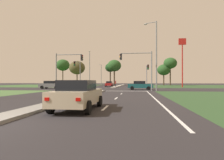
{
  "coord_description": "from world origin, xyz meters",
  "views": [
    {
      "loc": [
        5.21,
        -5.68,
        1.51
      ],
      "look_at": [
        1.19,
        26.05,
        1.71
      ],
      "focal_mm": 30.17,
      "sensor_mm": 36.0,
      "label": 1
    }
  ],
  "objects_px": {
    "car_teal_third": "(140,85)",
    "treeline_second": "(77,68)",
    "street_lamp_second": "(155,53)",
    "street_lamp_fourth": "(101,74)",
    "treeline_sixth": "(170,63)",
    "fastfood_pole_sign": "(182,52)",
    "car_red_near": "(109,84)",
    "traffic_signal_near_left": "(66,65)",
    "traffic_signal_near_right": "(140,64)",
    "traffic_signal_far_left": "(78,70)",
    "pedestrian_at_median": "(115,83)",
    "traffic_signal_far_right": "(147,72)",
    "treeline_fifth": "(164,70)",
    "treeline_near": "(63,65)",
    "treeline_third": "(114,66)",
    "car_grey_fourth": "(51,85)",
    "treeline_fourth": "(110,68)",
    "street_lamp_third": "(90,67)",
    "car_beige_second": "(78,95)"
  },
  "relations": [
    {
      "from": "car_teal_third",
      "to": "treeline_second",
      "type": "height_order",
      "value": "treeline_second"
    },
    {
      "from": "street_lamp_second",
      "to": "street_lamp_fourth",
      "type": "bearing_deg",
      "value": 111.11
    },
    {
      "from": "treeline_sixth",
      "to": "fastfood_pole_sign",
      "type": "bearing_deg",
      "value": -91.36
    },
    {
      "from": "car_red_near",
      "to": "traffic_signal_near_left",
      "type": "height_order",
      "value": "traffic_signal_near_left"
    },
    {
      "from": "street_lamp_fourth",
      "to": "traffic_signal_near_right",
      "type": "bearing_deg",
      "value": -72.03
    },
    {
      "from": "traffic_signal_far_left",
      "to": "street_lamp_second",
      "type": "relative_size",
      "value": 0.55
    },
    {
      "from": "pedestrian_at_median",
      "to": "treeline_sixth",
      "type": "relative_size",
      "value": 0.17
    },
    {
      "from": "traffic_signal_far_right",
      "to": "treeline_fifth",
      "type": "xyz_separation_m",
      "value": [
        7.51,
        28.54,
        1.99
      ]
    },
    {
      "from": "treeline_near",
      "to": "street_lamp_second",
      "type": "bearing_deg",
      "value": -51.19
    },
    {
      "from": "fastfood_pole_sign",
      "to": "treeline_third",
      "type": "bearing_deg",
      "value": 138.32
    },
    {
      "from": "car_teal_third",
      "to": "traffic_signal_far_left",
      "type": "bearing_deg",
      "value": -118.03
    },
    {
      "from": "traffic_signal_far_right",
      "to": "car_grey_fourth",
      "type": "bearing_deg",
      "value": -166.59
    },
    {
      "from": "street_lamp_fourth",
      "to": "pedestrian_at_median",
      "type": "bearing_deg",
      "value": -71.62
    },
    {
      "from": "treeline_near",
      "to": "treeline_second",
      "type": "xyz_separation_m",
      "value": [
        6.45,
        -2.96,
        -1.24
      ]
    },
    {
      "from": "treeline_fourth",
      "to": "street_lamp_third",
      "type": "bearing_deg",
      "value": -109.78
    },
    {
      "from": "traffic_signal_far_right",
      "to": "treeline_third",
      "type": "bearing_deg",
      "value": 111.18
    },
    {
      "from": "street_lamp_second",
      "to": "pedestrian_at_median",
      "type": "height_order",
      "value": "street_lamp_second"
    },
    {
      "from": "pedestrian_at_median",
      "to": "traffic_signal_near_right",
      "type": "bearing_deg",
      "value": 49.48
    },
    {
      "from": "street_lamp_fourth",
      "to": "treeline_sixth",
      "type": "xyz_separation_m",
      "value": [
        25.7,
        -5.08,
        3.26
      ]
    },
    {
      "from": "traffic_signal_near_left",
      "to": "pedestrian_at_median",
      "type": "bearing_deg",
      "value": 71.72
    },
    {
      "from": "street_lamp_second",
      "to": "treeline_sixth",
      "type": "bearing_deg",
      "value": 76.77
    },
    {
      "from": "treeline_second",
      "to": "treeline_sixth",
      "type": "xyz_separation_m",
      "value": [
        32.69,
        3.69,
        1.53
      ]
    },
    {
      "from": "car_beige_second",
      "to": "car_teal_third",
      "type": "bearing_deg",
      "value": 80.99
    },
    {
      "from": "car_grey_fourth",
      "to": "treeline_third",
      "type": "bearing_deg",
      "value": 162.92
    },
    {
      "from": "street_lamp_second",
      "to": "traffic_signal_near_left",
      "type": "bearing_deg",
      "value": -176.74
    },
    {
      "from": "traffic_signal_near_left",
      "to": "fastfood_pole_sign",
      "type": "distance_m",
      "value": 30.59
    },
    {
      "from": "traffic_signal_near_right",
      "to": "pedestrian_at_median",
      "type": "xyz_separation_m",
      "value": [
        -5.77,
        18.43,
        -3.06
      ]
    },
    {
      "from": "car_red_near",
      "to": "treeline_sixth",
      "type": "relative_size",
      "value": 0.43
    },
    {
      "from": "fastfood_pole_sign",
      "to": "treeline_near",
      "type": "distance_m",
      "value": 42.89
    },
    {
      "from": "car_grey_fourth",
      "to": "treeline_fourth",
      "type": "bearing_deg",
      "value": 166.02
    },
    {
      "from": "street_lamp_fourth",
      "to": "car_teal_third",
      "type": "bearing_deg",
      "value": -70.03
    },
    {
      "from": "car_red_near",
      "to": "street_lamp_fourth",
      "type": "bearing_deg",
      "value": -73.54
    },
    {
      "from": "car_teal_third",
      "to": "treeline_near",
      "type": "height_order",
      "value": "treeline_near"
    },
    {
      "from": "car_beige_second",
      "to": "traffic_signal_far_right",
      "type": "height_order",
      "value": "traffic_signal_far_right"
    },
    {
      "from": "car_teal_third",
      "to": "traffic_signal_near_left",
      "type": "distance_m",
      "value": 13.2
    },
    {
      "from": "car_beige_second",
      "to": "traffic_signal_near_right",
      "type": "height_order",
      "value": "traffic_signal_near_right"
    },
    {
      "from": "car_grey_fourth",
      "to": "treeline_third",
      "type": "height_order",
      "value": "treeline_third"
    },
    {
      "from": "treeline_fourth",
      "to": "treeline_fifth",
      "type": "bearing_deg",
      "value": 6.17
    },
    {
      "from": "treeline_second",
      "to": "treeline_third",
      "type": "bearing_deg",
      "value": 6.58
    },
    {
      "from": "street_lamp_third",
      "to": "treeline_fifth",
      "type": "bearing_deg",
      "value": 31.77
    },
    {
      "from": "street_lamp_second",
      "to": "car_beige_second",
      "type": "bearing_deg",
      "value": -106.78
    },
    {
      "from": "traffic_signal_near_right",
      "to": "pedestrian_at_median",
      "type": "height_order",
      "value": "traffic_signal_near_right"
    },
    {
      "from": "street_lamp_second",
      "to": "fastfood_pole_sign",
      "type": "relative_size",
      "value": 0.89
    },
    {
      "from": "car_beige_second",
      "to": "pedestrian_at_median",
      "type": "xyz_separation_m",
      "value": [
        -2.09,
        37.83,
        0.33
      ]
    },
    {
      "from": "street_lamp_fourth",
      "to": "traffic_signal_near_left",
      "type": "bearing_deg",
      "value": -86.83
    },
    {
      "from": "car_grey_fourth",
      "to": "treeline_near",
      "type": "bearing_deg",
      "value": -162.03
    },
    {
      "from": "traffic_signal_near_right",
      "to": "street_lamp_third",
      "type": "distance_m",
      "value": 29.0
    },
    {
      "from": "treeline_near",
      "to": "treeline_sixth",
      "type": "relative_size",
      "value": 0.99
    },
    {
      "from": "street_lamp_third",
      "to": "traffic_signal_far_left",
      "type": "bearing_deg",
      "value": -86.73
    },
    {
      "from": "pedestrian_at_median",
      "to": "treeline_sixth",
      "type": "distance_m",
      "value": 27.64
    }
  ]
}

